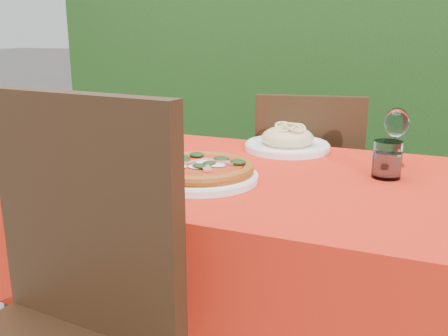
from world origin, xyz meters
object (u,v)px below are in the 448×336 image
at_px(pasta_plate, 287,142).
at_px(steel_ramekin, 143,141).
at_px(chair_far, 308,188).
at_px(wine_glass, 396,125).
at_px(water_glass, 387,161).
at_px(fork, 134,165).
at_px(chair_near, 51,322).
at_px(pizza_plate, 200,171).

bearing_deg(pasta_plate, steel_ramekin, -165.76).
height_order(chair_far, wine_glass, wine_glass).
bearing_deg(chair_far, pasta_plate, 77.16).
xyz_separation_m(water_glass, wine_glass, (0.01, 0.15, 0.08)).
xyz_separation_m(pasta_plate, fork, (-0.37, -0.39, -0.03)).
bearing_deg(chair_near, chair_far, 85.87).
distance_m(chair_far, pasta_plate, 0.39).
height_order(chair_near, water_glass, chair_near).
relative_size(pasta_plate, steel_ramekin, 3.98).
relative_size(pizza_plate, pasta_plate, 1.24).
bearing_deg(chair_far, chair_near, 69.91).
relative_size(chair_near, fork, 5.63).
distance_m(chair_far, pizza_plate, 0.80).
distance_m(chair_near, pasta_plate, 1.01).
xyz_separation_m(pizza_plate, wine_glass, (0.47, 0.38, 0.10)).
relative_size(fork, steel_ramekin, 2.48).
relative_size(wine_glass, steel_ramekin, 2.42).
xyz_separation_m(chair_near, steel_ramekin, (-0.30, 0.84, 0.17)).
relative_size(chair_near, wine_glass, 5.78).
xyz_separation_m(pizza_plate, fork, (-0.25, 0.06, -0.02)).
distance_m(chair_far, wine_glass, 0.62).
bearing_deg(wine_glass, chair_near, -121.83).
relative_size(pizza_plate, fork, 2.00).
bearing_deg(pasta_plate, wine_glass, -12.01).
height_order(pizza_plate, wine_glass, wine_glass).
relative_size(chair_far, water_glass, 8.71).
bearing_deg(fork, chair_near, -66.93).
height_order(pizza_plate, water_glass, water_glass).
relative_size(chair_far, wine_glass, 5.14).
xyz_separation_m(pizza_plate, pasta_plate, (0.12, 0.45, 0.00)).
xyz_separation_m(chair_near, water_glass, (0.55, 0.75, 0.21)).
height_order(chair_near, chair_far, chair_near).
height_order(chair_near, wine_glass, chair_near).
bearing_deg(pasta_plate, pizza_plate, -104.57).
bearing_deg(wine_glass, chair_far, 132.56).
bearing_deg(steel_ramekin, pasta_plate, 14.24).
bearing_deg(steel_ramekin, water_glass, -6.58).
relative_size(pasta_plate, water_glass, 2.80).
distance_m(pizza_plate, wine_glass, 0.61).
bearing_deg(pizza_plate, chair_near, -98.88).
distance_m(chair_near, wine_glass, 1.09).
bearing_deg(chair_near, fork, 111.70).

